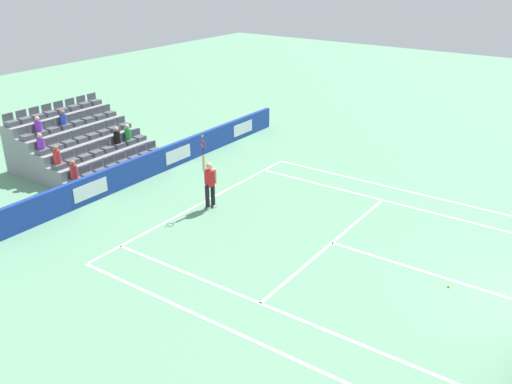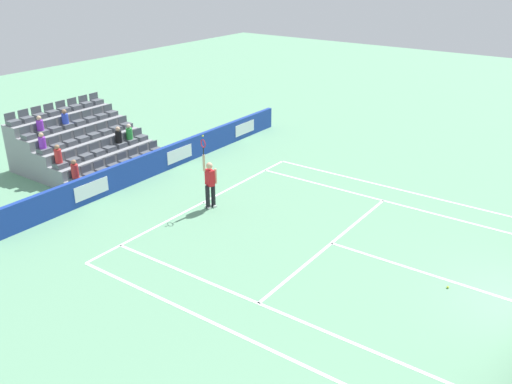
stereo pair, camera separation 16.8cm
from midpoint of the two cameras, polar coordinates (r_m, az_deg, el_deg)
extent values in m
cube|color=white|center=(20.80, -5.79, -1.08)|extent=(10.97, 0.10, 0.01)
cube|color=white|center=(18.04, 7.67, -5.27)|extent=(8.23, 0.10, 0.01)
cube|color=white|center=(17.05, 17.29, -8.07)|extent=(0.10, 6.40, 0.01)
cube|color=white|center=(14.81, 1.60, -12.12)|extent=(0.10, 11.89, 0.01)
cube|color=white|center=(21.28, 13.96, -1.11)|extent=(0.10, 11.89, 0.01)
cube|color=white|center=(13.91, -1.63, -14.82)|extent=(0.10, 11.89, 0.01)
cube|color=white|center=(22.47, 15.28, 0.09)|extent=(0.10, 11.89, 0.01)
cube|color=white|center=(20.74, -5.58, -1.15)|extent=(0.10, 0.20, 0.01)
cube|color=#193899|center=(22.91, -12.60, 2.24)|extent=(19.32, 0.20, 1.04)
cube|color=white|center=(27.92, -1.53, 6.67)|extent=(1.55, 0.01, 0.58)
cube|color=white|center=(24.41, -8.30, 3.90)|extent=(1.55, 0.01, 0.58)
cube|color=white|center=(21.42, -17.08, 0.21)|extent=(1.55, 0.01, 0.58)
cylinder|color=black|center=(20.23, -4.76, -0.39)|extent=(0.16, 0.16, 0.90)
cylinder|color=black|center=(20.12, -5.34, -0.55)|extent=(0.16, 0.16, 0.90)
cube|color=white|center=(20.40, -4.72, -1.44)|extent=(0.20, 0.28, 0.08)
cube|color=white|center=(20.29, -5.30, -1.61)|extent=(0.20, 0.28, 0.08)
cube|color=red|center=(19.88, -5.12, 1.50)|extent=(0.32, 0.41, 0.60)
sphere|color=#D3A884|center=(19.71, -5.17, 2.74)|extent=(0.24, 0.24, 0.24)
cylinder|color=#D3A884|center=(19.56, -5.74, 3.01)|extent=(0.09, 0.09, 0.62)
cylinder|color=#D3A884|center=(19.94, -4.51, 1.65)|extent=(0.09, 0.09, 0.56)
cylinder|color=black|center=(19.40, -5.79, 4.26)|extent=(0.04, 0.04, 0.28)
torus|color=red|center=(19.31, -5.83, 5.04)|extent=(0.13, 0.30, 0.31)
sphere|color=#D1E533|center=(19.23, -5.86, 5.83)|extent=(0.07, 0.07, 0.07)
cube|color=gray|center=(23.79, -14.30, 2.07)|extent=(4.96, 0.95, 0.42)
cube|color=#545960|center=(25.04, -10.68, 4.24)|extent=(0.48, 0.44, 0.20)
cube|color=#545960|center=(25.10, -11.04, 4.86)|extent=(0.48, 0.04, 0.30)
cube|color=#545960|center=(24.64, -11.69, 3.84)|extent=(0.48, 0.44, 0.20)
cube|color=#545960|center=(24.70, -12.07, 4.47)|extent=(0.48, 0.04, 0.30)
cube|color=#545960|center=(24.25, -12.74, 3.42)|extent=(0.48, 0.44, 0.20)
cube|color=#545960|center=(24.31, -13.12, 4.06)|extent=(0.48, 0.04, 0.30)
cube|color=#545960|center=(23.87, -13.83, 2.99)|extent=(0.48, 0.44, 0.20)
cube|color=#545960|center=(23.93, -14.20, 3.64)|extent=(0.48, 0.04, 0.30)
cube|color=#545960|center=(23.50, -14.94, 2.54)|extent=(0.48, 0.44, 0.20)
cube|color=#545960|center=(23.56, -15.32, 3.20)|extent=(0.48, 0.04, 0.30)
cube|color=#545960|center=(23.14, -16.09, 2.07)|extent=(0.48, 0.44, 0.20)
cube|color=#545960|center=(23.20, -16.48, 2.75)|extent=(0.48, 0.04, 0.30)
cube|color=#545960|center=(22.79, -17.28, 1.59)|extent=(0.48, 0.44, 0.20)
cube|color=#545960|center=(22.85, -17.66, 2.28)|extent=(0.48, 0.04, 0.30)
cube|color=#545960|center=(22.45, -18.50, 1.10)|extent=(0.48, 0.44, 0.20)
cube|color=#545960|center=(22.51, -18.89, 1.80)|extent=(0.48, 0.04, 0.30)
cube|color=gray|center=(24.41, -15.83, 2.98)|extent=(4.96, 0.95, 0.84)
cube|color=#545960|center=(25.57, -12.26, 5.51)|extent=(0.48, 0.44, 0.20)
cube|color=#545960|center=(25.64, -12.62, 6.12)|extent=(0.48, 0.04, 0.30)
cube|color=#545960|center=(25.18, -13.28, 5.13)|extent=(0.48, 0.44, 0.20)
cube|color=#545960|center=(25.25, -13.64, 5.75)|extent=(0.48, 0.04, 0.30)
cube|color=#545960|center=(24.79, -14.33, 4.74)|extent=(0.48, 0.44, 0.20)
cube|color=#545960|center=(24.87, -14.70, 5.36)|extent=(0.48, 0.04, 0.30)
cube|color=#545960|center=(24.42, -15.42, 4.34)|extent=(0.48, 0.44, 0.20)
cube|color=#545960|center=(24.49, -15.78, 4.97)|extent=(0.48, 0.04, 0.30)
cube|color=#545960|center=(24.06, -16.53, 3.92)|extent=(0.48, 0.44, 0.20)
cube|color=#545960|center=(24.13, -16.90, 4.56)|extent=(0.48, 0.04, 0.30)
cube|color=#545960|center=(23.71, -17.68, 3.48)|extent=(0.48, 0.44, 0.20)
cube|color=#545960|center=(23.78, -18.05, 4.14)|extent=(0.48, 0.04, 0.30)
cube|color=#545960|center=(23.37, -18.86, 3.03)|extent=(0.48, 0.44, 0.20)
cube|color=#545960|center=(23.44, -19.23, 3.70)|extent=(0.48, 0.04, 0.30)
cube|color=#545960|center=(23.04, -20.07, 2.57)|extent=(0.48, 0.44, 0.20)
cube|color=#545960|center=(23.11, -20.45, 3.25)|extent=(0.48, 0.04, 0.30)
cube|color=gray|center=(25.05, -17.29, 3.84)|extent=(4.96, 0.95, 1.26)
cube|color=#545960|center=(26.13, -13.78, 6.72)|extent=(0.48, 0.44, 0.20)
cube|color=#545960|center=(26.21, -14.13, 7.31)|extent=(0.48, 0.04, 0.30)
cube|color=#545960|center=(25.75, -14.80, 6.37)|extent=(0.48, 0.44, 0.20)
cube|color=#545960|center=(25.83, -15.16, 6.96)|extent=(0.48, 0.04, 0.30)
cube|color=#545960|center=(25.37, -15.86, 6.00)|extent=(0.48, 0.44, 0.20)
cube|color=#545960|center=(25.45, -16.21, 6.61)|extent=(0.48, 0.04, 0.30)
cube|color=#545960|center=(25.01, -16.94, 5.62)|extent=(0.48, 0.44, 0.20)
cube|color=#545960|center=(25.09, -17.29, 6.24)|extent=(0.48, 0.04, 0.30)
cube|color=#545960|center=(24.65, -18.05, 5.23)|extent=(0.48, 0.44, 0.20)
cube|color=#545960|center=(24.74, -18.41, 5.85)|extent=(0.48, 0.04, 0.30)
cube|color=#545960|center=(24.31, -19.19, 4.82)|extent=(0.48, 0.44, 0.20)
cube|color=#545960|center=(24.39, -19.55, 5.45)|extent=(0.48, 0.04, 0.30)
cube|color=#545960|center=(23.98, -20.36, 4.40)|extent=(0.48, 0.44, 0.20)
cube|color=#545960|center=(24.06, -20.73, 5.04)|extent=(0.48, 0.04, 0.30)
cube|color=#545960|center=(23.66, -21.57, 3.97)|extent=(0.48, 0.44, 0.20)
cube|color=#545960|center=(23.74, -21.93, 4.62)|extent=(0.48, 0.04, 0.30)
cube|color=gray|center=(25.72, -18.67, 4.66)|extent=(4.96, 0.95, 1.68)
cube|color=#545960|center=(26.72, -15.25, 7.88)|extent=(0.48, 0.44, 0.20)
cube|color=#545960|center=(26.81, -15.58, 8.45)|extent=(0.48, 0.04, 0.30)
cube|color=#545960|center=(26.34, -16.27, 7.55)|extent=(0.48, 0.44, 0.20)
cube|color=#545960|center=(26.43, -16.61, 8.12)|extent=(0.48, 0.04, 0.30)
cube|color=#545960|center=(25.98, -17.32, 7.20)|extent=(0.48, 0.44, 0.20)
cube|color=#545960|center=(26.07, -17.66, 7.79)|extent=(0.48, 0.04, 0.30)
cube|color=#545960|center=(25.62, -18.40, 6.84)|extent=(0.48, 0.44, 0.20)
cube|color=#545960|center=(25.71, -18.74, 7.44)|extent=(0.48, 0.04, 0.30)
cube|color=#545960|center=(25.28, -19.50, 6.47)|extent=(0.48, 0.44, 0.20)
cube|color=#545960|center=(25.37, -19.85, 7.08)|extent=(0.48, 0.04, 0.30)
cube|color=#545960|center=(24.94, -20.64, 6.09)|extent=(0.48, 0.44, 0.20)
cube|color=#545960|center=(25.04, -20.98, 6.70)|extent=(0.48, 0.04, 0.30)
cube|color=#545960|center=(24.62, -21.80, 5.70)|extent=(0.48, 0.44, 0.20)
cube|color=#545960|center=(24.71, -22.15, 6.32)|extent=(0.48, 0.04, 0.30)
cube|color=#545960|center=(24.31, -22.99, 5.29)|extent=(0.48, 0.44, 0.20)
cube|color=#545960|center=(24.40, -23.34, 5.92)|extent=(0.48, 0.04, 0.30)
cube|color=gray|center=(26.40, -19.99, 5.44)|extent=(4.96, 0.95, 2.10)
cube|color=#545960|center=(27.33, -16.65, 8.98)|extent=(0.48, 0.44, 0.20)
cube|color=#545960|center=(27.43, -16.98, 9.53)|extent=(0.48, 0.04, 0.30)
cube|color=#545960|center=(26.97, -17.67, 8.67)|extent=(0.48, 0.44, 0.20)
cube|color=#545960|center=(27.07, -18.00, 9.22)|extent=(0.48, 0.04, 0.30)
cube|color=#545960|center=(26.61, -18.72, 8.34)|extent=(0.48, 0.44, 0.20)
cube|color=#545960|center=(26.71, -19.05, 8.91)|extent=(0.48, 0.04, 0.30)
cube|color=#545960|center=(26.26, -19.79, 8.00)|extent=(0.48, 0.44, 0.20)
cube|color=#545960|center=(26.36, -20.13, 8.58)|extent=(0.48, 0.04, 0.30)
cube|color=#545960|center=(25.93, -20.89, 7.65)|extent=(0.48, 0.44, 0.20)
cube|color=#545960|center=(26.03, -21.22, 8.24)|extent=(0.48, 0.04, 0.30)
cube|color=#545960|center=(25.60, -22.01, 7.29)|extent=(0.48, 0.44, 0.20)
cube|color=#545960|center=(25.70, -22.35, 7.88)|extent=(0.48, 0.04, 0.30)
cube|color=#545960|center=(25.29, -23.17, 6.92)|extent=(0.48, 0.44, 0.20)
cube|color=#545960|center=(25.39, -23.50, 7.52)|extent=(0.48, 0.04, 0.30)
cube|color=#545960|center=(24.98, -24.34, 6.54)|extent=(0.48, 0.44, 0.20)
cube|color=#545960|center=(25.09, -24.68, 7.14)|extent=(0.48, 0.04, 0.30)
cylinder|color=black|center=(24.72, -14.49, 5.55)|extent=(0.28, 0.28, 0.52)
sphere|color=#D3A884|center=(24.62, -14.58, 6.35)|extent=(0.20, 0.20, 0.20)
cylinder|color=red|center=(22.35, -18.70, 2.01)|extent=(0.28, 0.28, 0.55)
sphere|color=#9E7251|center=(22.23, -18.82, 2.91)|extent=(0.20, 0.20, 0.20)
cylinder|color=purple|center=(23.60, -21.75, 4.73)|extent=(0.28, 0.28, 0.45)
sphere|color=#D3A884|center=(23.50, -21.87, 5.49)|extent=(0.20, 0.20, 0.20)
cylinder|color=green|center=(25.11, -13.43, 5.91)|extent=(0.28, 0.28, 0.50)
sphere|color=beige|center=(25.01, -13.51, 6.67)|extent=(0.20, 0.20, 0.20)
cylinder|color=red|center=(22.95, -20.27, 3.47)|extent=(0.28, 0.28, 0.55)
sphere|color=#9E7251|center=(22.84, -20.40, 4.35)|extent=(0.20, 0.20, 0.20)
cylinder|color=blue|center=(25.23, -19.67, 7.17)|extent=(0.28, 0.28, 0.43)
sphere|color=#9E7251|center=(25.15, -19.76, 7.86)|extent=(0.20, 0.20, 0.20)
cylinder|color=purple|center=(24.57, -21.98, 6.41)|extent=(0.28, 0.28, 0.43)
sphere|color=#D3A884|center=(24.49, -22.09, 7.11)|extent=(0.20, 0.20, 0.20)
sphere|color=#D1E533|center=(16.54, 19.19, -9.27)|extent=(0.07, 0.07, 0.07)
camera|label=1|loc=(0.08, -90.26, -0.11)|focal=38.31mm
camera|label=2|loc=(0.08, 89.74, 0.11)|focal=38.31mm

